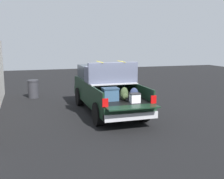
{
  "coord_description": "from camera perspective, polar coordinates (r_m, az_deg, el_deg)",
  "views": [
    {
      "loc": [
        -11.33,
        3.42,
        3.03
      ],
      "look_at": [
        -0.6,
        0.0,
        1.1
      ],
      "focal_mm": 44.97,
      "sensor_mm": 36.0,
      "label": 1
    }
  ],
  "objects": [
    {
      "name": "ground_plane",
      "position": [
        12.21,
        -0.86,
        -4.64
      ],
      "size": [
        40.0,
        40.0,
        0.0
      ],
      "primitive_type": "plane",
      "color": "black"
    },
    {
      "name": "pickup_truck",
      "position": [
        12.37,
        -1.39,
        0.23
      ],
      "size": [
        6.05,
        2.06,
        2.23
      ],
      "color": "black",
      "rests_on": "ground_plane"
    },
    {
      "name": "trash_can",
      "position": [
        15.81,
        -15.74,
        0.14
      ],
      "size": [
        0.6,
        0.6,
        0.98
      ],
      "color": "#2D2D33",
      "rests_on": "ground_plane"
    }
  ]
}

